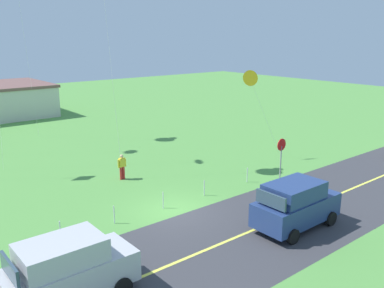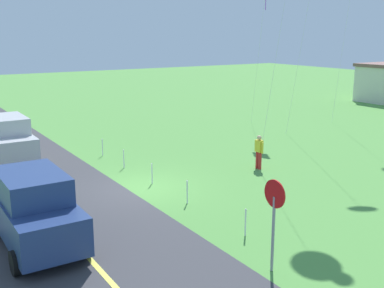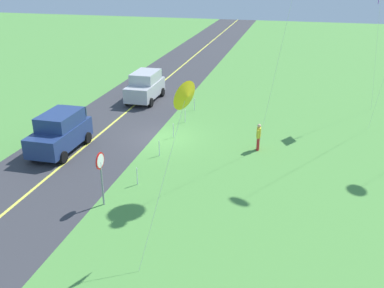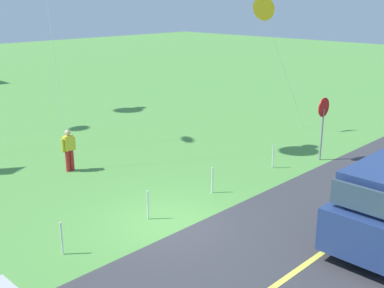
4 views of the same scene
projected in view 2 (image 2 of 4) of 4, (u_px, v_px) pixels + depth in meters
name	position (u px, v px, depth m)	size (l,w,h in m)	color
ground_plane	(140.00, 189.00, 19.53)	(120.00, 120.00, 0.10)	#549342
asphalt_road	(42.00, 207.00, 17.43)	(120.00, 7.00, 0.00)	#38383D
road_centre_stripe	(42.00, 207.00, 17.43)	(120.00, 0.16, 0.00)	#E5E04C
car_suv_foreground	(35.00, 209.00, 14.01)	(4.40, 2.12, 2.24)	navy
car_parked_west_near	(8.00, 139.00, 23.31)	(4.40, 2.12, 2.24)	#B7B7BC
stop_sign	(274.00, 207.00, 12.34)	(0.76, 0.08, 2.56)	gray
person_adult_near	(259.00, 151.00, 22.12)	(0.58, 0.22, 1.60)	red
fence_post_0	(102.00, 147.00, 24.53)	(0.05, 0.05, 0.90)	silver
fence_post_1	(124.00, 159.00, 22.34)	(0.05, 0.05, 0.90)	silver
fence_post_2	(152.00, 173.00, 19.99)	(0.05, 0.05, 0.90)	silver
fence_post_3	(187.00, 192.00, 17.68)	(0.05, 0.05, 0.90)	silver
fence_post_4	(245.00, 223.00, 14.82)	(0.05, 0.05, 0.90)	silver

